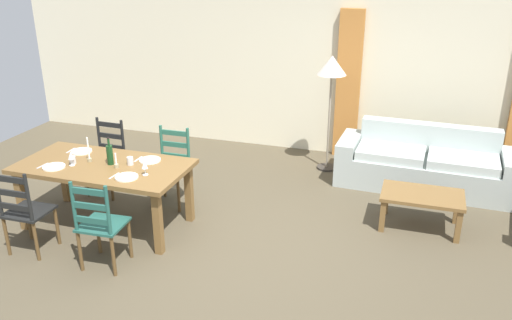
{
  "coord_description": "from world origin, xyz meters",
  "views": [
    {
      "loc": [
        1.74,
        -4.49,
        2.95
      ],
      "look_at": [
        0.04,
        0.75,
        0.75
      ],
      "focal_mm": 36.91,
      "sensor_mm": 36.0,
      "label": 1
    }
  ],
  "objects_px": {
    "coffee_table": "(422,199)",
    "dining_chair_near_right": "(100,224)",
    "dining_chair_far_right": "(172,167)",
    "dining_chair_far_left": "(107,157)",
    "coffee_cup_secondary": "(73,160)",
    "coffee_cup_primary": "(130,161)",
    "dining_chair_near_left": "(25,211)",
    "wine_bottle": "(110,154)",
    "couch": "(425,165)",
    "dining_table": "(104,171)",
    "wine_glass_near_left": "(71,156)",
    "wine_glass_near_right": "(145,165)",
    "standing_lamp": "(332,73)"
  },
  "relations": [
    {
      "from": "dining_chair_near_right",
      "to": "coffee_cup_primary",
      "type": "relative_size",
      "value": 10.67
    },
    {
      "from": "coffee_cup_secondary",
      "to": "wine_glass_near_left",
      "type": "bearing_deg",
      "value": -65.22
    },
    {
      "from": "dining_chair_near_left",
      "to": "dining_chair_near_right",
      "type": "relative_size",
      "value": 1.0
    },
    {
      "from": "coffee_cup_secondary",
      "to": "dining_chair_near_right",
      "type": "bearing_deg",
      "value": -42.19
    },
    {
      "from": "coffee_cup_primary",
      "to": "coffee_cup_secondary",
      "type": "xyz_separation_m",
      "value": [
        -0.62,
        -0.17,
        0.0
      ]
    },
    {
      "from": "dining_chair_near_right",
      "to": "standing_lamp",
      "type": "distance_m",
      "value": 3.73
    },
    {
      "from": "wine_glass_near_right",
      "to": "couch",
      "type": "relative_size",
      "value": 0.07
    },
    {
      "from": "dining_chair_near_right",
      "to": "couch",
      "type": "bearing_deg",
      "value": 45.39
    },
    {
      "from": "wine_glass_near_right",
      "to": "dining_chair_far_right",
      "type": "bearing_deg",
      "value": 99.39
    },
    {
      "from": "wine_glass_near_left",
      "to": "dining_chair_far_left",
      "type": "bearing_deg",
      "value": 101.07
    },
    {
      "from": "wine_glass_near_left",
      "to": "coffee_cup_secondary",
      "type": "relative_size",
      "value": 1.79
    },
    {
      "from": "couch",
      "to": "coffee_table",
      "type": "relative_size",
      "value": 2.57
    },
    {
      "from": "dining_chair_near_left",
      "to": "coffee_cup_secondary",
      "type": "bearing_deg",
      "value": 79.87
    },
    {
      "from": "dining_chair_far_left",
      "to": "coffee_cup_primary",
      "type": "relative_size",
      "value": 10.67
    },
    {
      "from": "dining_chair_far_right",
      "to": "dining_chair_near_right",
      "type": "bearing_deg",
      "value": -90.42
    },
    {
      "from": "wine_glass_near_left",
      "to": "coffee_cup_primary",
      "type": "height_order",
      "value": "wine_glass_near_left"
    },
    {
      "from": "dining_chair_near_right",
      "to": "wine_bottle",
      "type": "height_order",
      "value": "wine_bottle"
    },
    {
      "from": "dining_chair_near_right",
      "to": "dining_chair_far_right",
      "type": "xyz_separation_m",
      "value": [
        0.01,
        1.53,
        0.0
      ]
    },
    {
      "from": "coffee_cup_secondary",
      "to": "standing_lamp",
      "type": "relative_size",
      "value": 0.05
    },
    {
      "from": "dining_table",
      "to": "coffee_table",
      "type": "bearing_deg",
      "value": 16.83
    },
    {
      "from": "coffee_table",
      "to": "dining_chair_near_right",
      "type": "bearing_deg",
      "value": -148.6
    },
    {
      "from": "dining_chair_near_left",
      "to": "wine_bottle",
      "type": "bearing_deg",
      "value": 56.48
    },
    {
      "from": "wine_bottle",
      "to": "coffee_cup_secondary",
      "type": "bearing_deg",
      "value": -164.37
    },
    {
      "from": "wine_glass_near_left",
      "to": "couch",
      "type": "xyz_separation_m",
      "value": [
        3.73,
        2.38,
        -0.57
      ]
    },
    {
      "from": "couch",
      "to": "wine_glass_near_left",
      "type": "bearing_deg",
      "value": -147.42
    },
    {
      "from": "wine_glass_near_left",
      "to": "coffee_cup_primary",
      "type": "xyz_separation_m",
      "value": [
        0.6,
        0.22,
        -0.07
      ]
    },
    {
      "from": "dining_table",
      "to": "coffee_cup_primary",
      "type": "bearing_deg",
      "value": 15.16
    },
    {
      "from": "dining_chair_far_left",
      "to": "coffee_cup_secondary",
      "type": "height_order",
      "value": "dining_chair_far_left"
    },
    {
      "from": "dining_table",
      "to": "dining_chair_near_left",
      "type": "height_order",
      "value": "dining_chair_near_left"
    },
    {
      "from": "dining_chair_near_left",
      "to": "coffee_cup_secondary",
      "type": "relative_size",
      "value": 10.67
    },
    {
      "from": "dining_chair_near_left",
      "to": "dining_chair_far_left",
      "type": "relative_size",
      "value": 1.0
    },
    {
      "from": "dining_chair_far_left",
      "to": "standing_lamp",
      "type": "distance_m",
      "value": 3.18
    },
    {
      "from": "wine_bottle",
      "to": "wine_glass_near_left",
      "type": "relative_size",
      "value": 1.96
    },
    {
      "from": "wine_bottle",
      "to": "couch",
      "type": "xyz_separation_m",
      "value": [
        3.35,
        2.22,
        -0.58
      ]
    },
    {
      "from": "dining_chair_near_left",
      "to": "dining_chair_far_left",
      "type": "distance_m",
      "value": 1.57
    },
    {
      "from": "wine_glass_near_left",
      "to": "coffee_cup_secondary",
      "type": "bearing_deg",
      "value": 114.78
    },
    {
      "from": "dining_chair_near_right",
      "to": "coffee_table",
      "type": "bearing_deg",
      "value": 31.4
    },
    {
      "from": "coffee_cup_primary",
      "to": "couch",
      "type": "relative_size",
      "value": 0.04
    },
    {
      "from": "dining_chair_far_right",
      "to": "couch",
      "type": "relative_size",
      "value": 0.42
    },
    {
      "from": "wine_glass_near_right",
      "to": "coffee_cup_primary",
      "type": "xyz_separation_m",
      "value": [
        -0.3,
        0.2,
        -0.07
      ]
    },
    {
      "from": "dining_table",
      "to": "couch",
      "type": "relative_size",
      "value": 0.82
    },
    {
      "from": "dining_table",
      "to": "couch",
      "type": "distance_m",
      "value": 4.12
    },
    {
      "from": "wine_bottle",
      "to": "wine_glass_near_right",
      "type": "height_order",
      "value": "wine_bottle"
    },
    {
      "from": "dining_chair_near_left",
      "to": "wine_bottle",
      "type": "xyz_separation_m",
      "value": [
        0.53,
        0.8,
        0.39
      ]
    },
    {
      "from": "standing_lamp",
      "to": "coffee_table",
      "type": "bearing_deg",
      "value": -46.34
    },
    {
      "from": "coffee_cup_secondary",
      "to": "wine_glass_near_right",
      "type": "bearing_deg",
      "value": -2.06
    },
    {
      "from": "wine_glass_near_left",
      "to": "dining_chair_far_right",
      "type": "bearing_deg",
      "value": 49.69
    },
    {
      "from": "dining_chair_far_left",
      "to": "wine_glass_near_right",
      "type": "bearing_deg",
      "value": -40.18
    },
    {
      "from": "dining_chair_near_right",
      "to": "wine_glass_near_right",
      "type": "relative_size",
      "value": 5.96
    },
    {
      "from": "coffee_cup_secondary",
      "to": "couch",
      "type": "height_order",
      "value": "coffee_cup_secondary"
    }
  ]
}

